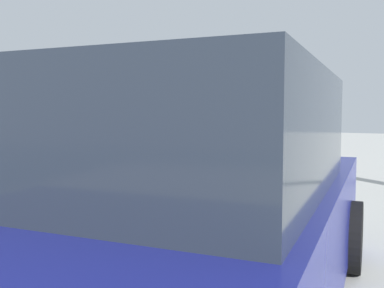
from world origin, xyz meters
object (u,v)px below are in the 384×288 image
mooring_bollard_nearest (84,180)px  mooring_bollard_third (310,133)px  fishing_boat_third (185,152)px  fisherman_standing (225,125)px  fishing_boat_second (88,171)px  fishing_boat_fourth (263,137)px  mooring_bollard_second (220,152)px  pelican (185,158)px  parked_car (195,212)px

mooring_bollard_nearest → mooring_bollard_third: (16.56, 0.00, 0.05)m
fishing_boat_third → fisherman_standing: fishing_boat_third is taller
fishing_boat_second → fishing_boat_fourth: (15.32, 0.68, 0.01)m
fishing_boat_third → fisherman_standing: (-3.70, -3.20, 1.13)m
mooring_bollard_second → mooring_bollard_third: (11.04, 0.00, 0.06)m
fishing_boat_fourth → mooring_bollard_nearest: 18.30m
fishing_boat_second → fisherman_standing: (1.92, -2.84, 1.13)m
fishing_boat_third → fishing_boat_fourth: size_ratio=0.94×
pelican → mooring_bollard_third: pelican is taller
mooring_bollard_third → parked_car: bearing=-169.3°
fishing_boat_third → pelican: 7.15m
mooring_bollard_second → mooring_bollard_third: size_ratio=0.76×
pelican → fishing_boat_third: bearing=28.8°
fishing_boat_third → parked_car: bearing=-150.9°
fishing_boat_fourth → parked_car: bearing=-162.4°
parked_car → mooring_bollard_third: (19.71, 3.73, -0.46)m
fishing_boat_third → mooring_bollard_third: size_ratio=10.46×
fishing_boat_fourth → mooring_bollard_second: 12.89m
mooring_bollard_nearest → mooring_bollard_third: 16.56m
pelican → mooring_bollard_third: bearing=3.0°
fishing_boat_second → fisherman_standing: size_ratio=3.57×
fishing_boat_second → mooring_bollard_nearest: size_ratio=15.94×
fishing_boat_second → fishing_boat_third: bearing=3.6°
fishing_boat_third → fishing_boat_fourth: 9.70m
fishing_boat_third → parked_car: fishing_boat_third is taller
parked_car → mooring_bollard_third: bearing=10.7°
pelican → mooring_bollard_nearest: pelican is taller
fishing_boat_third → mooring_bollard_second: fishing_boat_third is taller
fishing_boat_fourth → parked_car: fishing_boat_fourth is taller
fisherman_standing → parked_car: bearing=-157.6°
mooring_bollard_second → fishing_boat_fourth: bearing=13.4°
fishing_boat_second → mooring_bollard_third: 14.03m
fishing_boat_fourth → pelican: 16.39m
parked_car → mooring_bollard_nearest: size_ratio=10.65×
parked_car → mooring_bollard_second: 9.45m
fisherman_standing → mooring_bollard_second: (0.86, 0.53, -0.80)m
fishing_boat_fourth → mooring_bollard_nearest: fishing_boat_fourth is taller
fishing_boat_second → fisherman_standing: fishing_boat_second is taller
fishing_boat_second → pelican: size_ratio=7.50×
fishing_boat_second → mooring_bollard_nearest: bearing=-139.7°
pelican → fisherman_standing: fisherman_standing is taller
fishing_boat_fourth → pelican: fishing_boat_fourth is taller
fishing_boat_second → fishing_boat_third: (5.63, 0.35, 0.01)m
fishing_boat_second → fishing_boat_third: 5.64m
fishing_boat_second → mooring_bollard_second: fishing_boat_second is taller
fishing_boat_second → fishing_boat_fourth: 15.33m
fishing_boat_fourth → mooring_bollard_nearest: (-18.05, -2.99, 0.32)m
fisherman_standing → fishing_boat_third: bearing=40.8°
fishing_boat_third → fisherman_standing: 5.02m
fishing_boat_third → fishing_boat_fourth: fishing_boat_fourth is taller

